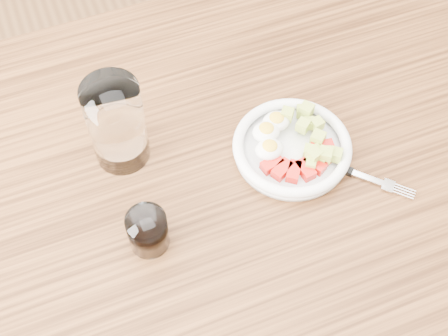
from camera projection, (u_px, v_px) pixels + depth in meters
The scene contains 6 objects.
ground at pixel (229, 336), 1.64m from camera, with size 4.00×4.00×0.00m, color brown.
dining_table at pixel (231, 212), 1.08m from camera, with size 1.50×0.90×0.77m.
bowl at pixel (292, 146), 1.01m from camera, with size 0.19×0.19×0.05m.
fork at pixel (340, 168), 1.01m from camera, with size 0.15×0.15×0.01m.
water_glass at pixel (117, 124), 0.96m from camera, with size 0.09×0.09×0.16m, color white.
coffee_glass at pixel (148, 231), 0.91m from camera, with size 0.06×0.06×0.07m.
Camera 1 is at (-0.21, -0.49, 1.62)m, focal length 50.00 mm.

